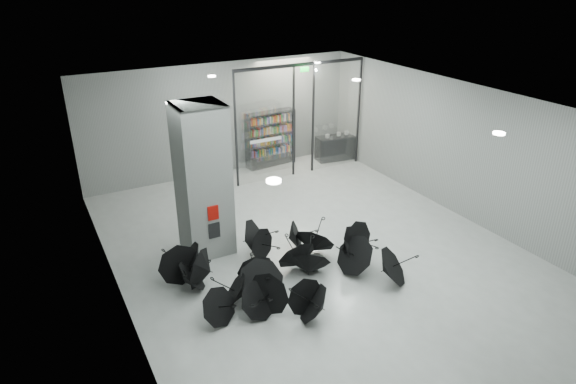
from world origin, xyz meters
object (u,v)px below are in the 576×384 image
column (203,181)px  bookshelf (270,139)px  umbrella_cluster (281,269)px  shop_counter (336,148)px

column → bookshelf: bearing=47.8°
umbrella_cluster → shop_counter: bearing=47.7°
shop_counter → umbrella_cluster: bearing=-125.6°
column → shop_counter: column is taller
column → umbrella_cluster: column is taller
bookshelf → umbrella_cluster: (-3.28, -7.04, -0.73)m
column → bookshelf: column is taller
umbrella_cluster → column: bearing=114.2°
shop_counter → umbrella_cluster: size_ratio=0.27×
column → shop_counter: bearing=30.9°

